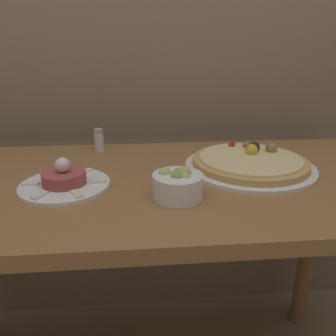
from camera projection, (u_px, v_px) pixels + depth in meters
dining_table at (147, 218)px, 0.89m from camera, size 1.40×0.63×0.79m
pizza_plate at (250, 163)px, 0.91m from camera, size 0.36×0.36×0.06m
tartare_plate at (65, 181)px, 0.78m from camera, size 0.21×0.21×0.08m
small_bowl at (178, 184)px, 0.73m from camera, size 0.11×0.11×0.07m
salt_shaker at (99, 140)px, 1.05m from camera, size 0.03×0.03×0.07m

